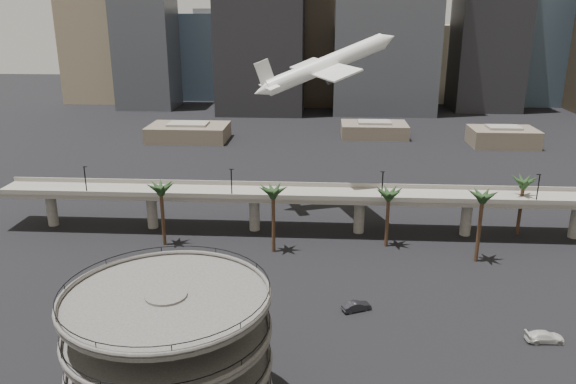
# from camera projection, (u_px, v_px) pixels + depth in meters

# --- Properties ---
(parking_ramp) EXTENTS (22.20, 22.20, 17.35)m
(parking_ramp) POSITION_uv_depth(u_px,v_px,m) (170.00, 348.00, 60.54)
(parking_ramp) COLOR #464441
(parking_ramp) RESTS_ON ground
(overpass) EXTENTS (130.00, 9.30, 14.70)m
(overpass) POSITION_uv_depth(u_px,v_px,m) (307.00, 198.00, 116.55)
(overpass) COLOR slate
(overpass) RESTS_ON ground
(palm_trees) EXTENTS (76.40, 18.40, 14.00)m
(palm_trees) POSITION_uv_depth(u_px,v_px,m) (366.00, 193.00, 107.22)
(palm_trees) COLOR #482F1E
(palm_trees) RESTS_ON ground
(low_buildings) EXTENTS (135.00, 27.50, 6.80)m
(low_buildings) POSITION_uv_depth(u_px,v_px,m) (333.00, 133.00, 200.40)
(low_buildings) COLOR #685B4D
(low_buildings) RESTS_ON ground
(skyline) EXTENTS (269.00, 86.00, 109.92)m
(skyline) POSITION_uv_depth(u_px,v_px,m) (351.00, 20.00, 259.41)
(skyline) COLOR gray
(skyline) RESTS_ON ground
(airborne_jet) EXTENTS (33.05, 30.60, 14.99)m
(airborne_jet) POSITION_uv_depth(u_px,v_px,m) (325.00, 65.00, 124.04)
(airborne_jet) COLOR white
(airborne_jet) RESTS_ON ground
(car_a) EXTENTS (5.23, 3.41, 1.66)m
(car_a) POSITION_uv_depth(u_px,v_px,m) (222.00, 333.00, 79.61)
(car_a) COLOR #CA521C
(car_a) RESTS_ON ground
(car_b) EXTENTS (4.86, 3.34, 1.52)m
(car_b) POSITION_uv_depth(u_px,v_px,m) (356.00, 306.00, 87.09)
(car_b) COLOR #222228
(car_b) RESTS_ON ground
(car_c) EXTENTS (5.48, 2.53, 1.55)m
(car_c) POSITION_uv_depth(u_px,v_px,m) (545.00, 337.00, 78.90)
(car_c) COLOR silver
(car_c) RESTS_ON ground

